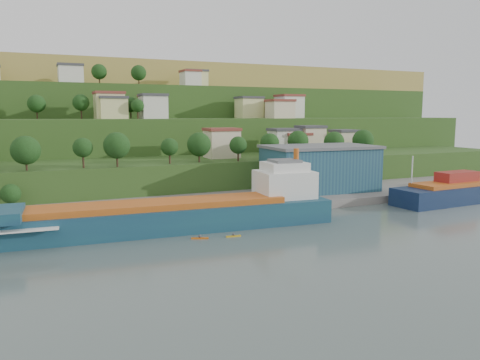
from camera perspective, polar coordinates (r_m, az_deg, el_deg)
ground at (r=90.32m, az=-2.42°, el=-7.12°), size 500.00×500.00×0.00m
quay at (r=123.14m, az=1.44°, el=-3.02°), size 220.00×26.00×4.00m
hillside at (r=252.88m, az=-16.66°, el=2.36°), size 360.00×211.24×96.00m
cargo_ship_near at (r=97.36m, az=-7.35°, el=-4.33°), size 70.28×15.49×17.91m
warehouse at (r=135.66m, az=9.66°, el=1.50°), size 32.05×20.77×12.80m
kayak_orange at (r=90.17m, az=-4.91°, el=-7.01°), size 3.29×1.76×0.83m
kayak_yellow at (r=91.37m, az=-0.80°, el=-6.79°), size 2.98×0.82×0.74m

